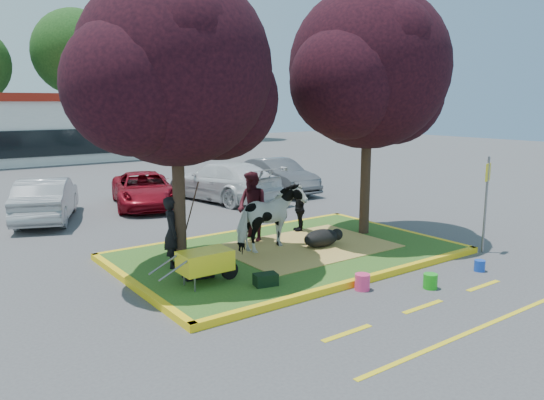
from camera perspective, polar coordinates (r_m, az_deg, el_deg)
ground at (r=13.54m, az=1.78°, el=-6.05°), size 90.00×90.00×0.00m
median_island at (r=13.52m, az=1.78°, el=-5.74°), size 8.00×5.00×0.15m
curb_near at (r=11.69m, az=9.64°, el=-8.52°), size 8.30×0.16×0.15m
curb_far at (r=15.57m, az=-4.06°, el=-3.59°), size 8.30×0.16×0.15m
curb_left at (r=11.59m, az=-14.56°, el=-8.88°), size 0.16×5.30×0.15m
curb_right at (r=16.27m, az=13.23°, el=-3.23°), size 0.16×5.30×0.15m
straw_bedding at (r=13.86m, az=3.75°, el=-5.01°), size 4.20×3.00×0.01m
tree_purple_left at (r=11.84m, az=-10.24°, el=12.78°), size 5.06×4.20×6.51m
tree_purple_right at (r=15.10m, az=10.47°, el=13.00°), size 5.30×4.40×6.82m
fire_lane_stripe_a at (r=9.33m, az=8.09°, el=-13.98°), size 1.10×0.12×0.01m
fire_lane_stripe_b at (r=10.72m, az=15.94°, el=-10.97°), size 1.10×0.12×0.01m
fire_lane_stripe_c at (r=12.28m, az=21.78°, el=-8.55°), size 1.10×0.12×0.01m
fire_lane_long at (r=10.09m, az=21.42°, el=-12.69°), size 6.00×0.10×0.01m
retail_building at (r=39.54m, az=-21.61°, el=7.42°), size 20.40×8.40×4.40m
treeline at (r=48.89m, az=-25.91°, el=14.00°), size 46.58×7.80×14.63m
cow at (r=13.34m, az=-0.13°, el=-1.98°), size 2.09×1.27×1.65m
calf at (r=13.84m, az=5.31°, el=-4.10°), size 1.17×0.84×0.45m
handler at (r=12.20m, az=-10.67°, el=-3.40°), size 0.59×0.70×1.62m
visitor_a at (r=14.25m, az=-2.15°, el=-0.70°), size 0.80×0.98×1.88m
visitor_b at (r=15.37m, az=2.96°, el=-0.96°), size 0.60×0.83×1.31m
wheelbarrow at (r=10.99m, az=-7.14°, el=-6.56°), size 1.91×0.64×0.72m
gear_bag_dark at (r=11.54m, az=-7.96°, el=-7.49°), size 0.68×0.45×0.32m
gear_bag_green at (r=10.97m, az=-0.69°, el=-8.55°), size 0.53×0.39×0.25m
sign_post at (r=14.59m, az=22.07°, el=0.61°), size 0.34×0.13×2.50m
bucket_green at (r=11.71m, az=16.66°, el=-8.36°), size 0.34×0.34×0.32m
bucket_pink at (r=11.30m, az=9.69°, el=-8.69°), size 0.33×0.33×0.34m
bucket_blue at (r=13.23m, az=21.43°, el=-6.59°), size 0.26×0.26×0.26m
car_silver at (r=18.90m, az=-23.11°, el=0.09°), size 3.05×4.62×1.44m
car_red at (r=20.35m, az=-13.58°, el=1.09°), size 3.31×5.00×1.28m
car_white at (r=21.07m, az=-5.31°, el=2.03°), size 3.02×5.62×1.55m
car_grey at (r=22.82m, az=0.53°, el=2.61°), size 1.67×4.46×1.45m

